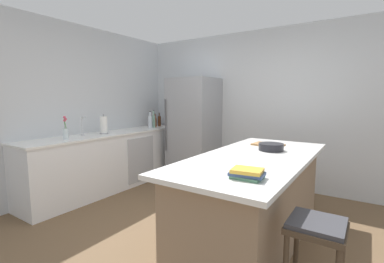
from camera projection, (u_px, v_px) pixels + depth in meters
ground_plane at (198, 241)px, 2.81m from camera, size 7.20×7.20×0.00m
wall_rear at (270, 109)px, 4.50m from camera, size 6.00×0.10×2.60m
wall_left at (59, 110)px, 3.99m from camera, size 0.10×6.00×2.60m
counter_run_left at (112, 160)px, 4.45m from camera, size 0.64×2.91×0.92m
kitchen_island at (254, 198)px, 2.76m from camera, size 0.99×2.28×0.90m
refrigerator at (194, 129)px, 4.90m from camera, size 0.78×0.76×1.82m
bar_stool at (316, 239)px, 1.78m from camera, size 0.36×0.36×0.68m
sink_faucet at (82, 125)px, 4.00m from camera, size 0.15×0.05×0.30m
flower_vase at (66, 132)px, 3.65m from camera, size 0.07×0.07×0.32m
paper_towel_roll at (104, 125)px, 4.24m from camera, size 0.14×0.14×0.31m
whiskey_bottle at (167, 120)px, 5.44m from camera, size 0.07×0.07×0.34m
syrup_bottle at (159, 121)px, 5.43m from camera, size 0.06×0.06×0.27m
hot_sauce_bottle at (155, 122)px, 5.36m from camera, size 0.04×0.04×0.23m
vinegar_bottle at (155, 122)px, 5.22m from camera, size 0.05×0.05×0.26m
gin_bottle at (154, 121)px, 5.14m from camera, size 0.07×0.07×0.33m
soda_bottle at (150, 121)px, 5.06m from camera, size 0.08×0.08×0.31m
cookbook_stack at (247, 173)px, 1.94m from camera, size 0.26×0.20×0.07m
mixing_bowl at (271, 147)px, 2.97m from camera, size 0.27×0.27×0.08m
cutting_board at (268, 145)px, 3.30m from camera, size 0.37×0.27×0.02m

